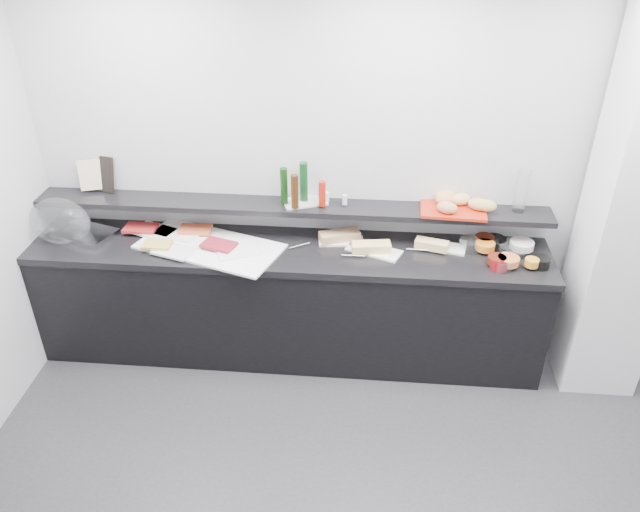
# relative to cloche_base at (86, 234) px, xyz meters

# --- Properties ---
(back_wall) EXTENTS (5.00, 0.02, 2.70)m
(back_wall) POSITION_rel_cloche_base_xyz_m (2.16, 0.27, 0.43)
(back_wall) COLOR #B2B4BA
(back_wall) RESTS_ON ground
(ceiling) EXTENTS (5.00, 5.00, 0.00)m
(ceiling) POSITION_rel_cloche_base_xyz_m (2.16, -1.73, 1.78)
(ceiling) COLOR white
(ceiling) RESTS_ON back_wall
(column) EXTENTS (0.50, 0.50, 2.70)m
(column) POSITION_rel_cloche_base_xyz_m (3.66, -0.08, 0.43)
(column) COLOR silver
(column) RESTS_ON ground
(buffet_cabinet) EXTENTS (3.60, 0.60, 0.85)m
(buffet_cabinet) POSITION_rel_cloche_base_xyz_m (1.46, -0.03, -0.50)
(buffet_cabinet) COLOR black
(buffet_cabinet) RESTS_ON ground
(counter_top) EXTENTS (3.62, 0.62, 0.05)m
(counter_top) POSITION_rel_cloche_base_xyz_m (1.46, -0.03, -0.05)
(counter_top) COLOR black
(counter_top) RESTS_ON buffet_cabinet
(wall_shelf) EXTENTS (3.60, 0.25, 0.04)m
(wall_shelf) POSITION_rel_cloche_base_xyz_m (1.46, 0.14, 0.21)
(wall_shelf) COLOR black
(wall_shelf) RESTS_ON back_wall
(cloche_base) EXTENTS (0.46, 0.38, 0.04)m
(cloche_base) POSITION_rel_cloche_base_xyz_m (0.00, 0.00, 0.00)
(cloche_base) COLOR #B6B8BE
(cloche_base) RESTS_ON counter_top
(cloche_dome) EXTENTS (0.48, 0.35, 0.34)m
(cloche_dome) POSITION_rel_cloche_base_xyz_m (-0.16, -0.02, 0.11)
(cloche_dome) COLOR white
(cloche_dome) RESTS_ON cloche_base
(linen_runner) EXTENTS (1.08, 0.76, 0.01)m
(linen_runner) POSITION_rel_cloche_base_xyz_m (0.92, -0.07, -0.01)
(linen_runner) COLOR white
(linen_runner) RESTS_ON counter_top
(platter_meat_a) EXTENTS (0.34, 0.28, 0.01)m
(platter_meat_a) POSITION_rel_cloche_base_xyz_m (0.48, 0.08, 0.00)
(platter_meat_a) COLOR white
(platter_meat_a) RESTS_ON linen_runner
(food_meat_a) EXTENTS (0.23, 0.15, 0.02)m
(food_meat_a) POSITION_rel_cloche_base_xyz_m (0.38, 0.08, 0.02)
(food_meat_a) COLOR maroon
(food_meat_a) RESTS_ON platter_meat_a
(platter_salmon) EXTENTS (0.38, 0.31, 0.01)m
(platter_salmon) POSITION_rel_cloche_base_xyz_m (0.66, 0.08, 0.00)
(platter_salmon) COLOR white
(platter_salmon) RESTS_ON linen_runner
(food_salmon) EXTENTS (0.23, 0.15, 0.02)m
(food_salmon) POSITION_rel_cloche_base_xyz_m (0.78, 0.10, 0.02)
(food_salmon) COLOR #D94F2C
(food_salmon) RESTS_ON platter_salmon
(platter_cheese) EXTENTS (0.31, 0.25, 0.01)m
(platter_cheese) POSITION_rel_cloche_base_xyz_m (0.70, -0.18, 0.00)
(platter_cheese) COLOR white
(platter_cheese) RESTS_ON linen_runner
(food_cheese) EXTENTS (0.20, 0.13, 0.02)m
(food_cheese) POSITION_rel_cloche_base_xyz_m (0.57, -0.14, 0.02)
(food_cheese) COLOR gold
(food_cheese) RESTS_ON platter_cheese
(platter_meat_b) EXTENTS (0.35, 0.30, 0.01)m
(platter_meat_b) POSITION_rel_cloche_base_xyz_m (1.14, -0.13, 0.00)
(platter_meat_b) COLOR white
(platter_meat_b) RESTS_ON linen_runner
(food_meat_b) EXTENTS (0.26, 0.21, 0.02)m
(food_meat_b) POSITION_rel_cloche_base_xyz_m (0.99, -0.10, 0.02)
(food_meat_b) COLOR maroon
(food_meat_b) RESTS_ON platter_meat_b
(sandwich_plate_left) EXTENTS (0.33, 0.17, 0.01)m
(sandwich_plate_left) POSITION_rel_cloche_base_xyz_m (1.82, 0.08, -0.01)
(sandwich_plate_left) COLOR white
(sandwich_plate_left) RESTS_ON counter_top
(sandwich_food_left) EXTENTS (0.30, 0.20, 0.06)m
(sandwich_food_left) POSITION_rel_cloche_base_xyz_m (1.81, 0.09, 0.02)
(sandwich_food_left) COLOR tan
(sandwich_food_left) RESTS_ON sandwich_plate_left
(tongs_left) EXTENTS (0.14, 0.09, 0.01)m
(tongs_left) POSITION_rel_cloche_base_xyz_m (1.54, -0.02, -0.00)
(tongs_left) COLOR #AAABB1
(tongs_left) RESTS_ON sandwich_plate_left
(sandwich_plate_mid) EXTENTS (0.40, 0.29, 0.01)m
(sandwich_plate_mid) POSITION_rel_cloche_base_xyz_m (2.06, -0.03, -0.01)
(sandwich_plate_mid) COLOR white
(sandwich_plate_mid) RESTS_ON counter_top
(sandwich_food_mid) EXTENTS (0.27, 0.14, 0.06)m
(sandwich_food_mid) POSITION_rel_cloche_base_xyz_m (2.03, -0.05, 0.02)
(sandwich_food_mid) COLOR #DFC275
(sandwich_food_mid) RESTS_ON sandwich_plate_mid
(tongs_mid) EXTENTS (0.16, 0.01, 0.01)m
(tongs_mid) POSITION_rel_cloche_base_xyz_m (1.92, -0.13, -0.00)
(tongs_mid) COLOR silver
(tongs_mid) RESTS_ON sandwich_plate_mid
(sandwich_plate_right) EXTENTS (0.35, 0.21, 0.01)m
(sandwich_plate_right) POSITION_rel_cloche_base_xyz_m (2.52, 0.06, -0.01)
(sandwich_plate_right) COLOR white
(sandwich_plate_right) RESTS_ON counter_top
(sandwich_food_right) EXTENTS (0.24, 0.14, 0.06)m
(sandwich_food_right) POSITION_rel_cloche_base_xyz_m (2.45, 0.02, 0.02)
(sandwich_food_right) COLOR #E6C579
(sandwich_food_right) RESTS_ON sandwich_plate_right
(tongs_right) EXTENTS (0.16, 0.02, 0.01)m
(tongs_right) POSITION_rel_cloche_base_xyz_m (2.36, -0.01, -0.00)
(tongs_right) COLOR silver
(tongs_right) RESTS_ON sandwich_plate_right
(bowl_glass_fruit) EXTENTS (0.16, 0.16, 0.07)m
(bowl_glass_fruit) POSITION_rel_cloche_base_xyz_m (2.72, 0.06, 0.02)
(bowl_glass_fruit) COLOR white
(bowl_glass_fruit) RESTS_ON counter_top
(fill_glass_fruit) EXTENTS (0.15, 0.15, 0.05)m
(fill_glass_fruit) POSITION_rel_cloche_base_xyz_m (2.81, 0.04, 0.03)
(fill_glass_fruit) COLOR orange
(fill_glass_fruit) RESTS_ON bowl_glass_fruit
(bowl_black_jam) EXTENTS (0.18, 0.18, 0.07)m
(bowl_black_jam) POSITION_rel_cloche_base_xyz_m (2.88, 0.11, 0.02)
(bowl_black_jam) COLOR black
(bowl_black_jam) RESTS_ON counter_top
(fill_black_jam) EXTENTS (0.16, 0.16, 0.05)m
(fill_black_jam) POSITION_rel_cloche_base_xyz_m (2.82, 0.13, 0.03)
(fill_black_jam) COLOR #561B0C
(fill_black_jam) RESTS_ON bowl_black_jam
(bowl_glass_cream) EXTENTS (0.23, 0.23, 0.07)m
(bowl_glass_cream) POSITION_rel_cloche_base_xyz_m (2.99, 0.03, 0.02)
(bowl_glass_cream) COLOR white
(bowl_glass_cream) RESTS_ON counter_top
(fill_glass_cream) EXTENTS (0.22, 0.22, 0.05)m
(fill_glass_cream) POSITION_rel_cloche_base_xyz_m (3.06, 0.07, 0.03)
(fill_glass_cream) COLOR white
(fill_glass_cream) RESTS_ON bowl_glass_cream
(bowl_red_jam) EXTENTS (0.14, 0.14, 0.07)m
(bowl_red_jam) POSITION_rel_cloche_base_xyz_m (2.87, -0.17, 0.02)
(bowl_red_jam) COLOR maroon
(bowl_red_jam) RESTS_ON counter_top
(fill_red_jam) EXTENTS (0.15, 0.15, 0.05)m
(fill_red_jam) POSITION_rel_cloche_base_xyz_m (2.86, -0.14, 0.03)
(fill_red_jam) COLOR #50160B
(fill_red_jam) RESTS_ON bowl_red_jam
(bowl_glass_salmon) EXTENTS (0.17, 0.17, 0.07)m
(bowl_glass_salmon) POSITION_rel_cloche_base_xyz_m (2.89, -0.16, 0.02)
(bowl_glass_salmon) COLOR white
(bowl_glass_salmon) RESTS_ON counter_top
(fill_glass_salmon) EXTENTS (0.17, 0.17, 0.05)m
(fill_glass_salmon) POSITION_rel_cloche_base_xyz_m (2.94, -0.14, 0.03)
(fill_glass_salmon) COLOR #D26A33
(fill_glass_salmon) RESTS_ON bowl_glass_salmon
(bowl_black_fruit) EXTENTS (0.13, 0.13, 0.07)m
(bowl_black_fruit) POSITION_rel_cloche_base_xyz_m (3.15, -0.13, 0.02)
(bowl_black_fruit) COLOR black
(bowl_black_fruit) RESTS_ON counter_top
(fill_black_fruit) EXTENTS (0.10, 0.10, 0.05)m
(fill_black_fruit) POSITION_rel_cloche_base_xyz_m (3.08, -0.15, 0.03)
(fill_black_fruit) COLOR orange
(fill_black_fruit) RESTS_ON bowl_black_fruit
(framed_print) EXTENTS (0.26, 0.15, 0.26)m
(framed_print) POSITION_rel_cloche_base_xyz_m (0.06, 0.26, 0.36)
(framed_print) COLOR black
(framed_print) RESTS_ON wall_shelf
(print_art) EXTENTS (0.20, 0.11, 0.22)m
(print_art) POSITION_rel_cloche_base_xyz_m (0.03, 0.22, 0.36)
(print_art) COLOR beige
(print_art) RESTS_ON framed_print
(condiment_tray) EXTENTS (0.34, 0.28, 0.01)m
(condiment_tray) POSITION_rel_cloche_base_xyz_m (1.56, 0.18, 0.24)
(condiment_tray) COLOR silver
(condiment_tray) RESTS_ON wall_shelf
(bottle_green_a) EXTENTS (0.06, 0.06, 0.26)m
(bottle_green_a) POSITION_rel_cloche_base_xyz_m (1.42, 0.13, 0.37)
(bottle_green_a) COLOR black
(bottle_green_a) RESTS_ON condiment_tray
(bottle_brown) EXTENTS (0.06, 0.06, 0.24)m
(bottle_brown) POSITION_rel_cloche_base_xyz_m (1.50, 0.08, 0.36)
(bottle_brown) COLOR #361D09
(bottle_brown) RESTS_ON condiment_tray
(bottle_green_b) EXTENTS (0.07, 0.07, 0.28)m
(bottle_green_b) POSITION_rel_cloche_base_xyz_m (1.55, 0.19, 0.38)
(bottle_green_b) COLOR #0E3616
(bottle_green_b) RESTS_ON condiment_tray
(bottle_hot) EXTENTS (0.06, 0.06, 0.18)m
(bottle_hot) POSITION_rel_cloche_base_xyz_m (1.68, 0.12, 0.33)
(bottle_hot) COLOR #AA1A0C
(bottle_hot) RESTS_ON condiment_tray
(shaker_salt) EXTENTS (0.04, 0.04, 0.07)m
(shaker_salt) POSITION_rel_cloche_base_xyz_m (1.71, 0.18, 0.28)
(shaker_salt) COLOR white
(shaker_salt) RESTS_ON condiment_tray
(shaker_pepper) EXTENTS (0.04, 0.04, 0.07)m
(shaker_pepper) POSITION_rel_cloche_base_xyz_m (1.84, 0.15, 0.28)
(shaker_pepper) COLOR silver
(shaker_pepper) RESTS_ON condiment_tray
(bread_tray) EXTENTS (0.45, 0.33, 0.02)m
(bread_tray) POSITION_rel_cloche_base_xyz_m (2.58, 0.15, 0.24)
(bread_tray) COLOR #AA2712
(bread_tray) RESTS_ON wall_shelf
(bread_roll_nw) EXTENTS (0.16, 0.12, 0.08)m
(bread_roll_nw) POSITION_rel_cloche_base_xyz_m (2.53, 0.24, 0.29)
(bread_roll_nw) COLOR tan
(bread_roll_nw) RESTS_ON bread_tray
(bread_roll_n) EXTENTS (0.16, 0.11, 0.08)m
(bread_roll_n) POSITION_rel_cloche_base_xyz_m (2.53, 0.19, 0.29)
(bread_roll_n) COLOR tan
(bread_roll_n) RESTS_ON bread_tray
(bread_roll_ne) EXTENTS (0.17, 0.13, 0.08)m
(bread_roll_ne) POSITION_rel_cloche_base_xyz_m (2.63, 0.20, 0.29)
(bread_roll_ne) COLOR #D5A751
(bread_roll_ne) RESTS_ON bread_tray
(bread_roll_sw) EXTENTS (0.16, 0.13, 0.08)m
(bread_roll_sw) POSITION_rel_cloche_base_xyz_m (2.53, 0.07, 0.29)
(bread_roll_sw) COLOR #CC7D4D
(bread_roll_sw) RESTS_ON bread_tray
(bread_roll_se) EXTENTS (0.15, 0.11, 0.08)m
(bread_roll_se) POSITION_rel_cloche_base_xyz_m (2.79, 0.12, 0.29)
(bread_roll_se) COLOR tan
(bread_roll_se) RESTS_ON bread_tray
(bread_roll_mide) EXTENTS (0.17, 0.14, 0.08)m
(bread_roll_mide) POSITION_rel_cloche_base_xyz_m (2.75, 0.13, 0.29)
(bread_roll_mide) COLOR tan
(bread_roll_mide) RESTS_ON bread_tray
(carafe) EXTENTS (0.10, 0.10, 0.30)m
(carafe) POSITION_rel_cloche_base_xyz_m (3.02, 0.18, 0.38)
(carafe) COLOR silver
(carafe) RESTS_ON wall_shelf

